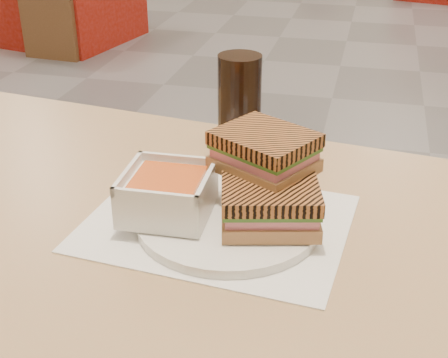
% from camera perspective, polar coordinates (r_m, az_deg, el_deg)
% --- Properties ---
extents(main_table, '(1.28, 0.85, 0.75)m').
position_cam_1_polar(main_table, '(0.96, -4.52, -9.47)').
color(main_table, '#A08256').
rests_on(main_table, ground).
extents(tray_liner, '(0.39, 0.31, 0.00)m').
position_cam_1_polar(tray_liner, '(0.88, -0.64, -4.04)').
color(tray_liner, white).
rests_on(tray_liner, main_table).
extents(plate, '(0.26, 0.26, 0.01)m').
position_cam_1_polar(plate, '(0.87, 0.42, -3.85)').
color(plate, white).
rests_on(plate, tray_liner).
extents(soup_bowl, '(0.12, 0.12, 0.06)m').
position_cam_1_polar(soup_bowl, '(0.86, -5.22, -1.48)').
color(soup_bowl, white).
rests_on(soup_bowl, plate).
extents(panini_lower, '(0.15, 0.14, 0.06)m').
position_cam_1_polar(panini_lower, '(0.84, 4.25, -2.35)').
color(panini_lower, '#AC7A4C').
rests_on(panini_lower, plate).
extents(panini_upper, '(0.16, 0.16, 0.06)m').
position_cam_1_polar(panini_upper, '(0.87, 3.76, 2.53)').
color(panini_upper, '#AC7A4C').
rests_on(panini_upper, panini_lower).
extents(cola_glass, '(0.08, 0.08, 0.16)m').
position_cam_1_polar(cola_glass, '(1.09, 1.43, 7.20)').
color(cola_glass, black).
rests_on(cola_glass, main_table).
extents(bg_chair_0r, '(0.42, 0.42, 0.44)m').
position_cam_1_polar(bg_chair_0r, '(4.48, -14.64, 13.96)').
color(bg_chair_0r, brown).
rests_on(bg_chair_0r, ground).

